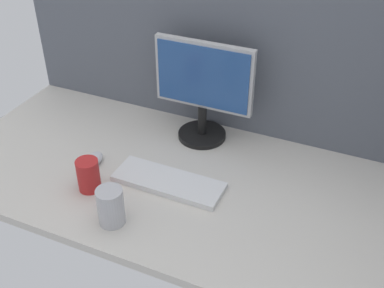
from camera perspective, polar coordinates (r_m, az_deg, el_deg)
ground_plane at (r=160.94cm, az=1.29°, el=-4.88°), size 180.00×80.00×3.00cm
cubicle_wall_back at (r=171.97cm, az=6.43°, el=12.30°), size 180.00×5.00×71.86cm
monitor at (r=171.28cm, az=1.36°, el=6.69°), size 36.58×18.00×37.86cm
keyboard at (r=158.30cm, az=-2.82°, el=-4.54°), size 37.08×13.22×2.00cm
mouse at (r=169.94cm, az=-11.76°, el=-1.89°), size 6.08×9.87×3.40cm
mug_steel at (r=143.64cm, az=-9.68°, el=-7.36°), size 8.04×8.04×12.09cm
mug_red_plastic at (r=157.21cm, az=-12.26°, el=-3.65°), size 7.33×7.33×11.09cm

